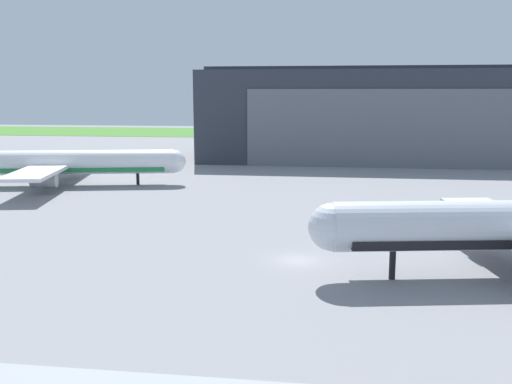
% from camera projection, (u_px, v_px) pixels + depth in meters
% --- Properties ---
extents(ground_plane, '(440.00, 440.00, 0.00)m').
position_uv_depth(ground_plane, '(298.00, 260.00, 54.02)').
color(ground_plane, gray).
extents(grass_field_strip, '(440.00, 56.00, 0.08)m').
position_uv_depth(grass_field_strip, '(323.00, 133.00, 226.92)').
color(grass_field_strip, '#488131').
rests_on(grass_field_strip, ground_plane).
extents(maintenance_hangar, '(102.26, 29.38, 22.38)m').
position_uv_depth(maintenance_hangar, '(418.00, 116.00, 132.58)').
color(maintenance_hangar, '#2D333D').
rests_on(maintenance_hangar, ground_plane).
extents(airliner_far_left, '(43.20, 36.24, 13.36)m').
position_uv_depth(airliner_far_left, '(58.00, 163.00, 97.05)').
color(airliner_far_left, white).
rests_on(airliner_far_left, ground_plane).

